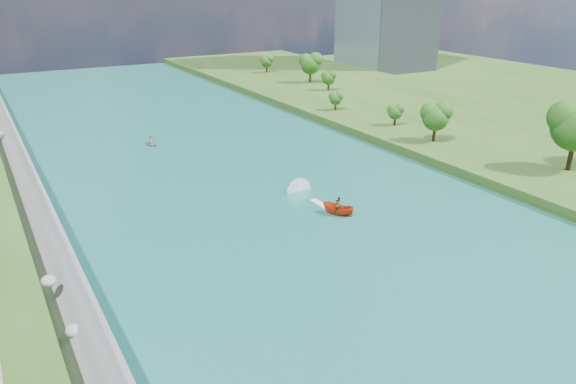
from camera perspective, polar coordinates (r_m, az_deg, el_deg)
ground at (r=57.85m, az=4.86°, el=-6.03°), size 260.00×260.00×0.00m
river_water at (r=73.70m, az=-3.93°, el=0.14°), size 55.00×240.00×0.10m
berm_east at (r=103.86m, az=21.52°, el=5.32°), size 44.00×240.00×1.50m
riprap_bank at (r=66.24m, az=-24.22°, el=-2.58°), size 3.67×236.00×4.05m
trees_east at (r=86.34m, az=23.67°, el=5.88°), size 19.06×141.93×11.59m
motorboat at (r=67.40m, az=4.25°, el=-1.28°), size 3.60×18.81×2.06m
raft at (r=96.24m, az=-13.73°, el=4.84°), size 2.58×3.14×1.53m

